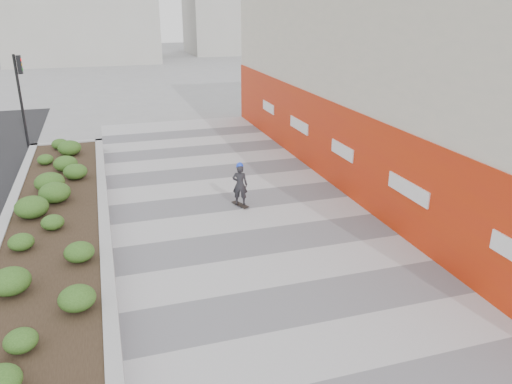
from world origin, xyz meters
TOP-DOWN VIEW (x-y plane):
  - ground at (0.00, 0.00)m, footprint 160.00×160.00m
  - walkway at (0.00, 3.00)m, footprint 8.00×36.00m
  - building at (6.98, 8.98)m, footprint 6.04×24.08m
  - planter at (-5.50, 7.00)m, footprint 3.00×18.00m
  - traffic_signal_near at (-7.23, 17.50)m, footprint 0.33×0.28m
  - manhole_cover at (0.50, 3.00)m, footprint 0.44×0.44m
  - skateboarder at (0.16, 7.68)m, footprint 0.59×0.74m

SIDE VIEW (x-z plane):
  - ground at x=0.00m, z-range 0.00..0.00m
  - manhole_cover at x=0.50m, z-range 0.00..0.01m
  - walkway at x=0.00m, z-range 0.00..0.01m
  - planter at x=-5.50m, z-range -0.03..0.87m
  - skateboarder at x=0.16m, z-range 0.01..1.53m
  - traffic_signal_near at x=-7.23m, z-range 0.66..4.86m
  - building at x=6.98m, z-range -0.02..7.98m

